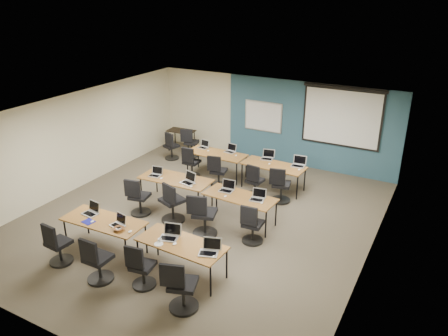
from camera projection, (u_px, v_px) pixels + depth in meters
The scene contains 58 objects.
floor at pixel (200, 218), 10.84m from camera, with size 8.00×9.00×0.02m, color #6B6354.
ceiling at pixel (198, 113), 9.80m from camera, with size 8.00×9.00×0.02m, color white.
wall_back at pixel (273, 120), 13.97m from camera, with size 8.00×0.04×2.70m, color beige.
wall_front at pixel (45, 268), 6.68m from camera, with size 8.00×0.04×2.70m, color beige.
wall_left at pixel (76, 141), 12.08m from camera, with size 0.04×9.00×2.70m, color beige.
wall_right at pixel (373, 206), 8.56m from camera, with size 0.04×9.00×2.70m, color beige.
blue_accent_panel at pixel (310, 126), 13.39m from camera, with size 5.50×0.04×2.70m, color #3D5977.
whiteboard at pixel (263, 117), 14.00m from camera, with size 1.28×0.03×0.98m.
projector_screen at pixel (342, 114), 12.72m from camera, with size 2.40×0.10×1.82m.
training_table_front_left at pixel (104, 222), 9.28m from camera, with size 1.82×0.76×0.73m.
training_table_front_right at pixel (181, 245), 8.47m from camera, with size 1.79×0.75×0.73m.
training_table_mid_left at pixel (176, 180), 11.29m from camera, with size 1.90×0.79×0.73m.
training_table_mid_right at pixel (240, 198), 10.35m from camera, with size 1.74×0.73×0.73m.
training_table_back_left at pixel (216, 155), 12.99m from camera, with size 1.80×0.75×0.73m.
training_table_back_right at pixel (274, 167), 12.14m from camera, with size 1.77×0.74×0.73m.
laptop_0 at pixel (91, 211), 9.53m from camera, with size 0.34×0.29×0.26m.
mouse_0 at pixel (92, 222), 9.20m from camera, with size 0.06×0.09×0.03m, color white.
task_chair_0 at pixel (57, 247), 8.92m from camera, with size 0.49×0.49×0.97m.
laptop_1 at pixel (119, 223), 9.06m from camera, with size 0.30×0.26×0.23m.
mouse_1 at pixel (130, 232), 8.82m from camera, with size 0.06×0.10×0.04m, color white.
task_chair_1 at pixel (97, 263), 8.38m from camera, with size 0.52×0.52×1.00m.
laptop_2 at pixel (170, 235), 8.61m from camera, with size 0.36×0.30×0.27m.
mouse_2 at pixel (175, 244), 8.40m from camera, with size 0.06×0.10×0.04m, color white.
task_chair_2 at pixel (141, 270), 8.23m from camera, with size 0.46×0.46×0.95m.
laptop_3 at pixel (210, 250), 8.13m from camera, with size 0.35×0.30×0.27m.
mouse_3 at pixel (214, 257), 8.01m from camera, with size 0.06×0.10×0.03m, color white.
task_chair_3 at pixel (181, 290), 7.64m from camera, with size 0.56×0.54×1.02m.
laptop_4 at pixel (156, 173), 11.43m from camera, with size 0.30×0.26×0.23m.
mouse_4 at pixel (161, 178), 11.25m from camera, with size 0.06×0.10×0.04m, color white.
task_chair_4 at pixel (138, 200), 10.87m from camera, with size 0.51×0.51×0.99m.
laptop_5 at pixel (189, 180), 11.01m from camera, with size 0.35×0.30×0.27m.
mouse_5 at pixel (191, 187), 10.80m from camera, with size 0.06×0.09×0.03m, color white.
task_chair_5 at pixel (172, 205), 10.53m from camera, with size 0.60×0.58×1.05m.
laptop_6 at pixel (227, 188), 10.59m from camera, with size 0.34×0.29×0.25m.
mouse_6 at pixel (225, 196), 10.30m from camera, with size 0.06×0.10×0.04m, color white.
task_chair_6 at pixel (203, 218), 9.94m from camera, with size 0.59×0.58×1.05m.
laptop_7 at pixel (258, 197), 10.15m from camera, with size 0.33×0.28×0.25m.
mouse_7 at pixel (262, 203), 9.99m from camera, with size 0.06×0.09×0.03m, color white.
task_chair_7 at pixel (252, 227), 9.66m from camera, with size 0.48×0.48×0.96m.
laptop_8 at pixel (204, 146), 13.39m from camera, with size 0.30×0.25×0.23m.
mouse_8 at pixel (208, 151), 13.14m from camera, with size 0.06×0.09×0.03m, color white.
task_chair_8 at pixel (191, 165), 13.01m from camera, with size 0.49×0.49×0.97m.
laptop_9 at pixel (231, 150), 13.05m from camera, with size 0.31×0.26×0.24m.
mouse_9 at pixel (236, 155), 12.77m from camera, with size 0.06×0.09×0.03m, color white.
task_chair_9 at pixel (217, 174), 12.40m from camera, with size 0.48×0.48×0.97m.
laptop_10 at pixel (267, 157), 12.53m from camera, with size 0.34×0.29×0.26m.
mouse_10 at pixel (269, 164), 12.17m from camera, with size 0.06×0.09×0.03m, color white.
task_chair_10 at pixel (254, 183), 11.81m from camera, with size 0.47×0.47×0.95m.
laptop_11 at pixel (299, 164), 12.04m from camera, with size 0.36×0.31×0.27m.
mouse_11 at pixel (299, 170), 11.79m from camera, with size 0.06×0.10×0.03m, color white.
task_chair_11 at pixel (280, 188), 11.51m from camera, with size 0.52×0.52×1.00m.
blue_mousepad at pixel (88, 222), 9.21m from camera, with size 0.25×0.21×0.01m, color navy.
snack_bowl at pixel (119, 229), 8.89m from camera, with size 0.23×0.23×0.06m, color brown.
snack_plate at pixel (159, 244), 8.41m from camera, with size 0.18×0.18×0.01m, color white.
coffee_cup at pixel (160, 241), 8.46m from camera, with size 0.06×0.06×0.06m, color white.
utility_table at pixel (181, 133), 14.99m from camera, with size 0.93×0.51×0.75m.
spare_chair_a at pixel (190, 145), 14.61m from camera, with size 0.52×0.50×0.98m.
spare_chair_b at pixel (171, 148), 14.36m from camera, with size 0.47×0.46×0.95m.
Camera 1 is at (5.07, -8.08, 5.34)m, focal length 35.00 mm.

